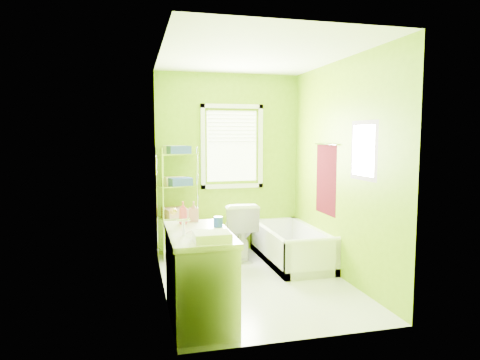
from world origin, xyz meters
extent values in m
plane|color=silver|center=(0.00, 0.00, 0.00)|extent=(2.90, 2.90, 0.00)
cube|color=#6D9907|center=(0.00, 1.45, 1.30)|extent=(2.10, 0.04, 2.60)
cube|color=#6D9907|center=(0.00, -1.45, 1.30)|extent=(2.10, 0.04, 2.60)
cube|color=#6D9907|center=(-1.05, 0.00, 1.30)|extent=(0.04, 2.90, 2.60)
cube|color=#6D9907|center=(1.05, 0.00, 1.30)|extent=(0.04, 2.90, 2.60)
cube|color=white|center=(0.00, 0.00, 2.60)|extent=(2.10, 2.90, 0.04)
cube|color=white|center=(0.05, 1.44, 1.55)|extent=(0.74, 0.01, 1.01)
cube|color=white|center=(0.05, 1.42, 0.97)|extent=(0.92, 0.05, 0.06)
cube|color=white|center=(0.05, 1.42, 2.13)|extent=(0.92, 0.05, 0.06)
cube|color=white|center=(-0.38, 1.42, 1.55)|extent=(0.06, 0.05, 1.22)
cube|color=white|center=(0.48, 1.42, 1.55)|extent=(0.06, 0.05, 1.22)
cube|color=white|center=(0.05, 1.42, 1.84)|extent=(0.72, 0.02, 0.50)
cube|color=white|center=(-1.04, -1.00, 1.00)|extent=(0.02, 0.80, 2.00)
sphere|color=gold|center=(-1.00, -0.67, 1.00)|extent=(0.07, 0.07, 0.07)
cube|color=#44070D|center=(1.04, 0.35, 1.15)|extent=(0.02, 0.58, 0.90)
cylinder|color=silver|center=(1.02, 0.35, 1.60)|extent=(0.02, 0.62, 0.02)
cube|color=#CC5972|center=(1.04, -0.55, 1.55)|extent=(0.02, 0.54, 0.64)
cube|color=white|center=(1.03, -0.55, 1.55)|extent=(0.01, 0.44, 0.54)
cube|color=white|center=(0.69, 0.69, 0.05)|extent=(0.71, 1.52, 0.10)
cube|color=white|center=(0.37, 0.69, 0.23)|extent=(0.07, 1.52, 0.46)
cube|color=white|center=(1.01, 0.69, 0.23)|extent=(0.07, 1.52, 0.46)
cube|color=white|center=(0.69, -0.04, 0.23)|extent=(0.71, 0.07, 0.46)
cube|color=white|center=(0.69, 1.41, 0.23)|extent=(0.71, 0.07, 0.46)
cylinder|color=white|center=(0.69, -0.04, 0.46)|extent=(0.71, 0.07, 0.07)
cylinder|color=#1236AB|center=(0.69, 0.21, 0.13)|extent=(0.32, 0.32, 0.06)
cylinder|color=yellow|center=(0.69, 0.21, 0.18)|extent=(0.30, 0.30, 0.05)
cube|color=#1236AB|center=(0.67, 0.33, 0.23)|extent=(0.23, 0.08, 0.21)
imported|color=white|center=(0.06, 1.05, 0.40)|extent=(0.50, 0.82, 0.80)
cube|color=white|center=(-0.78, -0.82, 0.39)|extent=(0.54, 1.07, 0.78)
cube|color=white|center=(-0.78, -0.82, 0.81)|extent=(0.57, 1.10, 0.05)
ellipsoid|color=white|center=(-0.76, -0.96, 0.80)|extent=(0.37, 0.48, 0.13)
cylinder|color=silver|center=(-0.94, -0.96, 0.90)|extent=(0.03, 0.03, 0.16)
cylinder|color=silver|center=(-0.94, -0.96, 0.97)|extent=(0.12, 0.02, 0.02)
imported|color=#E34266|center=(-0.88, -0.46, 0.94)|extent=(0.09, 0.09, 0.23)
imported|color=tan|center=(-0.76, -0.35, 0.93)|extent=(0.10, 0.10, 0.21)
cylinder|color=#1B3FB4|center=(-0.57, -0.68, 0.88)|extent=(0.09, 0.09, 0.10)
cube|color=white|center=(-0.73, -1.21, 0.87)|extent=(0.30, 0.24, 0.08)
cylinder|color=silver|center=(-0.98, 1.07, 0.78)|extent=(0.02, 0.02, 1.55)
cylinder|color=silver|center=(-1.05, 1.36, 0.78)|extent=(0.02, 0.02, 1.55)
cylinder|color=silver|center=(-0.50, 1.18, 0.78)|extent=(0.02, 0.02, 1.55)
cylinder|color=silver|center=(-0.57, 1.47, 0.78)|extent=(0.02, 0.02, 1.55)
cube|color=silver|center=(-0.77, 1.27, 0.15)|extent=(0.57, 0.43, 0.02)
cube|color=silver|center=(-0.77, 1.27, 0.58)|extent=(0.57, 0.43, 0.02)
cube|color=silver|center=(-0.77, 1.27, 1.02)|extent=(0.57, 0.43, 0.02)
cube|color=silver|center=(-0.77, 1.27, 1.45)|extent=(0.57, 0.43, 0.02)
cube|color=#294594|center=(-0.75, 1.18, 1.52)|extent=(0.33, 0.26, 0.11)
cube|color=white|center=(-0.79, 1.39, 1.52)|extent=(0.33, 0.26, 0.11)
cube|color=#294594|center=(-0.73, 1.18, 1.08)|extent=(0.33, 0.26, 0.11)
cube|color=#FEEA9B|center=(-0.80, 1.38, 1.08)|extent=(0.33, 0.26, 0.11)
cube|color=#D18E9F|center=(-0.78, 1.19, 0.64)|extent=(0.33, 0.26, 0.11)
cube|color=#D18E9F|center=(-0.82, 1.39, 0.64)|extent=(0.33, 0.26, 0.11)
cube|color=#D18E9F|center=(-0.52, 1.33, 0.32)|extent=(0.09, 0.27, 0.48)
camera|label=1|loc=(-1.35, -4.66, 1.71)|focal=32.00mm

